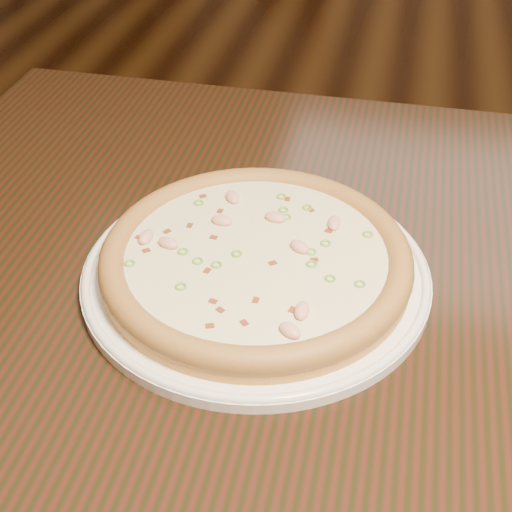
# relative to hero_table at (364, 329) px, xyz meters

# --- Properties ---
(ground) EXTENTS (9.00, 9.00, 0.00)m
(ground) POSITION_rel_hero_table_xyz_m (0.25, 0.86, -0.65)
(ground) COLOR black
(hero_table) EXTENTS (1.20, 0.80, 0.75)m
(hero_table) POSITION_rel_hero_table_xyz_m (0.00, 0.00, 0.00)
(hero_table) COLOR black
(hero_table) RESTS_ON ground
(plate) EXTENTS (0.37, 0.37, 0.02)m
(plate) POSITION_rel_hero_table_xyz_m (-0.12, -0.05, 0.11)
(plate) COLOR white
(plate) RESTS_ON hero_table
(pizza) EXTENTS (0.33, 0.33, 0.03)m
(pizza) POSITION_rel_hero_table_xyz_m (-0.12, -0.05, 0.13)
(pizza) COLOR #C98C3F
(pizza) RESTS_ON plate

